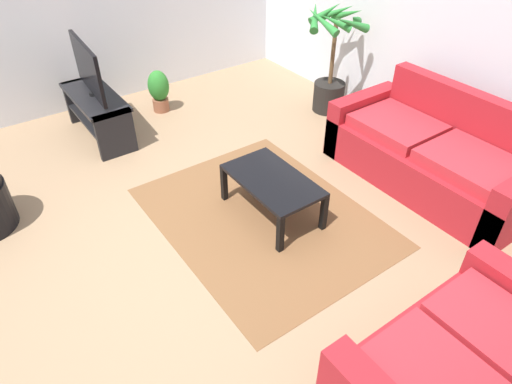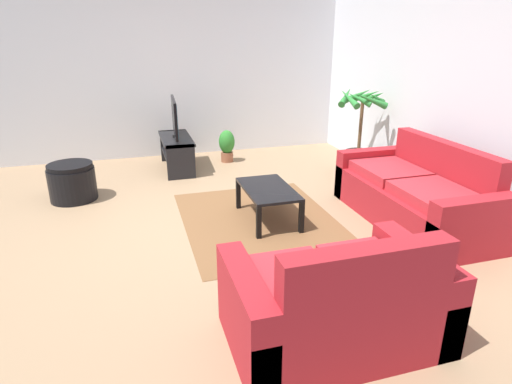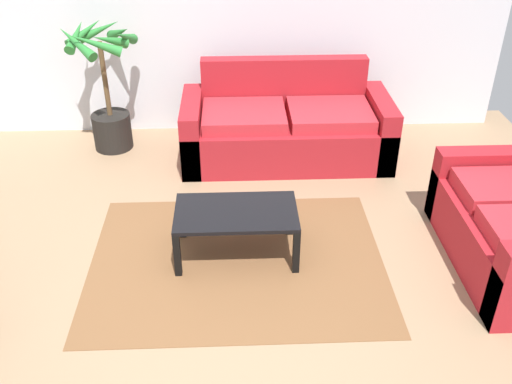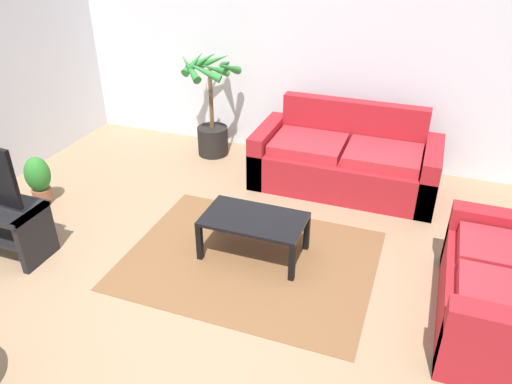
% 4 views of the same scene
% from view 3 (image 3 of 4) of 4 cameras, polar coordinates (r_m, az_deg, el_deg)
% --- Properties ---
extents(ground_plane, '(6.60, 6.60, 0.00)m').
position_cam_3_polar(ground_plane, '(3.89, -4.55, -12.62)').
color(ground_plane, '#937556').
extents(wall_back, '(6.00, 0.06, 2.70)m').
position_cam_3_polar(wall_back, '(5.94, -4.35, 18.41)').
color(wall_back, silver).
rests_on(wall_back, ground).
extents(couch_main, '(2.00, 0.90, 0.90)m').
position_cam_3_polar(couch_main, '(5.64, 2.99, 6.35)').
color(couch_main, maroon).
rests_on(couch_main, ground).
extents(coffee_table, '(0.91, 0.53, 0.39)m').
position_cam_3_polar(coffee_table, '(4.23, -1.99, -2.50)').
color(coffee_table, black).
rests_on(coffee_table, ground).
extents(area_rug, '(2.20, 1.70, 0.01)m').
position_cam_3_polar(area_rug, '(4.35, -1.90, -6.86)').
color(area_rug, brown).
rests_on(area_rug, ground).
extents(potted_palm, '(0.72, 0.72, 1.29)m').
position_cam_3_polar(potted_palm, '(5.87, -14.65, 9.29)').
color(potted_palm, black).
rests_on(potted_palm, ground).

